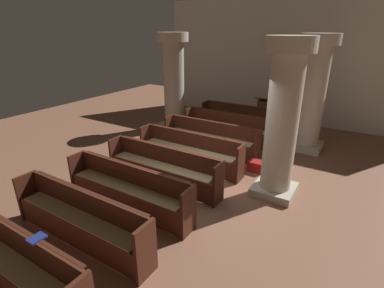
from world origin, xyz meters
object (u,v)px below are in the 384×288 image
(pew_row_5, at_px, (127,188))
(kneeler_box_red, at_px, (257,166))
(pew_row_0, at_px, (241,118))
(hymn_book, at_px, (37,238))
(pew_row_2, at_px, (210,137))
(lectern, at_px, (261,114))
(pillar_aisle_side, at_px, (313,92))
(pew_row_1, at_px, (227,126))
(pillar_far_side, at_px, (174,80))
(pew_row_3, at_px, (189,150))
(pew_row_6, at_px, (79,217))
(pillar_aisle_rear, at_px, (282,119))
(pew_row_4, at_px, (163,166))
(pew_row_7, at_px, (10,260))

(pew_row_5, bearing_deg, kneeler_box_red, 61.78)
(pew_row_0, height_order, hymn_book, hymn_book)
(pew_row_0, relative_size, kneeler_box_red, 6.92)
(pew_row_2, bearing_deg, hymn_book, -85.36)
(lectern, bearing_deg, pillar_aisle_side, -37.71)
(kneeler_box_red, bearing_deg, pew_row_1, 135.42)
(pillar_far_side, bearing_deg, pillar_aisle_side, 4.48)
(pew_row_3, bearing_deg, hymn_book, -84.16)
(pew_row_6, distance_m, pillar_aisle_rear, 4.20)
(pew_row_4, height_order, pillar_far_side, pillar_far_side)
(pew_row_1, distance_m, pew_row_4, 3.43)
(pew_row_3, height_order, pew_row_7, same)
(pew_row_7, relative_size, kneeler_box_red, 6.92)
(pew_row_0, distance_m, pillar_aisle_rear, 4.42)
(lectern, bearing_deg, pew_row_5, -93.32)
(pew_row_4, relative_size, pew_row_7, 1.00)
(pew_row_7, relative_size, pillar_aisle_rear, 0.89)
(pew_row_6, height_order, pew_row_7, same)
(pew_row_1, height_order, pew_row_2, same)
(pew_row_0, relative_size, pew_row_4, 1.00)
(pew_row_6, relative_size, pillar_aisle_rear, 0.89)
(pew_row_3, distance_m, pillar_aisle_side, 3.94)
(pew_row_5, height_order, pillar_aisle_side, pillar_aisle_side)
(pew_row_0, relative_size, pew_row_2, 1.00)
(pew_row_1, height_order, pew_row_7, same)
(lectern, bearing_deg, pew_row_4, -94.00)
(pew_row_2, xyz_separation_m, pew_row_4, (0.00, -2.28, 0.00))
(pew_row_3, relative_size, hymn_book, 13.90)
(pillar_aisle_rear, bearing_deg, lectern, 112.82)
(lectern, bearing_deg, pillar_far_side, -145.19)
(lectern, bearing_deg, kneeler_box_red, -71.96)
(pew_row_7, bearing_deg, pillar_far_side, 107.53)
(pew_row_0, height_order, pew_row_7, same)
(hymn_book, bearing_deg, pew_row_1, 93.84)
(pillar_aisle_side, bearing_deg, pew_row_2, -142.02)
(pillar_aisle_rear, bearing_deg, pew_row_5, -137.06)
(pew_row_2, bearing_deg, pew_row_1, 90.00)
(pew_row_1, bearing_deg, pew_row_0, 90.00)
(pillar_aisle_side, relative_size, kneeler_box_red, 7.80)
(hymn_book, bearing_deg, pew_row_3, 95.84)
(kneeler_box_red, bearing_deg, pew_row_7, -106.92)
(pew_row_3, distance_m, pillar_aisle_rear, 2.62)
(pew_row_1, relative_size, pew_row_2, 1.00)
(pillar_aisle_side, xyz_separation_m, lectern, (-1.92, 1.48, -1.27))
(pillar_aisle_rear, height_order, hymn_book, pillar_aisle_rear)
(pew_row_0, bearing_deg, pew_row_4, -90.00)
(pew_row_4, relative_size, hymn_book, 13.90)
(pew_row_1, relative_size, kneeler_box_red, 6.92)
(hymn_book, bearing_deg, pillar_aisle_rear, 66.27)
(pew_row_6, relative_size, lectern, 2.70)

